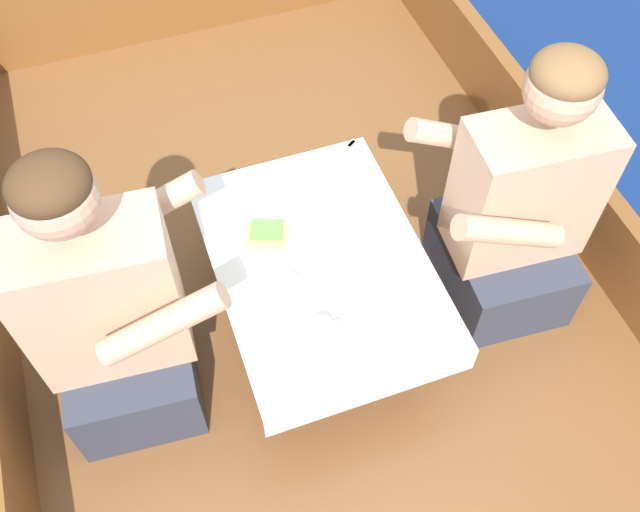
{
  "coord_description": "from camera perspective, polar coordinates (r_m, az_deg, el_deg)",
  "views": [
    {
      "loc": [
        -0.41,
        -1.19,
        2.35
      ],
      "look_at": [
        0.0,
        -0.05,
        0.65
      ],
      "focal_mm": 40.0,
      "sensor_mm": 36.0,
      "label": 1
    }
  ],
  "objects": [
    {
      "name": "ground_plane",
      "position": [
        2.67,
        -0.37,
        -7.29
      ],
      "size": [
        60.0,
        60.0,
        0.0
      ],
      "primitive_type": "plane",
      "color": "navy"
    },
    {
      "name": "boat_deck",
      "position": [
        2.55,
        -0.38,
        -5.78
      ],
      "size": [
        2.04,
        3.29,
        0.28
      ],
      "primitive_type": "cube",
      "color": "brown",
      "rests_on": "ground_plane"
    },
    {
      "name": "gunwale_starboard",
      "position": [
        2.66,
        20.22,
        3.99
      ],
      "size": [
        0.06,
        3.29,
        0.3
      ],
      "primitive_type": "cube",
      "color": "brown",
      "rests_on": "boat_deck"
    },
    {
      "name": "cockpit_table",
      "position": [
        2.14,
        0.0,
        -0.84
      ],
      "size": [
        0.61,
        0.86,
        0.35
      ],
      "color": "#B2B2B7",
      "rests_on": "boat_deck"
    },
    {
      "name": "person_port",
      "position": [
        2.02,
        -16.21,
        -4.8
      ],
      "size": [
        0.55,
        0.48,
        1.0
      ],
      "rotation": [
        0.0,
        0.0,
        -0.08
      ],
      "color": "#333847",
      "rests_on": "boat_deck"
    },
    {
      "name": "person_starboard",
      "position": [
        2.24,
        15.42,
        3.31
      ],
      "size": [
        0.54,
        0.47,
        0.98
      ],
      "rotation": [
        0.0,
        0.0,
        3.07
      ],
      "color": "#333847",
      "rests_on": "boat_deck"
    },
    {
      "name": "plate_sandwich",
      "position": [
        2.15,
        -4.21,
        1.32
      ],
      "size": [
        0.18,
        0.18,
        0.01
      ],
      "color": "white",
      "rests_on": "cockpit_table"
    },
    {
      "name": "plate_bread",
      "position": [
        2.07,
        5.3,
        -1.72
      ],
      "size": [
        0.22,
        0.22,
        0.01
      ],
      "color": "white",
      "rests_on": "cockpit_table"
    },
    {
      "name": "sandwich",
      "position": [
        2.13,
        -4.26,
        1.76
      ],
      "size": [
        0.14,
        0.12,
        0.05
      ],
      "rotation": [
        0.0,
        0.0,
        -0.37
      ],
      "color": "tan",
      "rests_on": "plate_sandwich"
    },
    {
      "name": "bowl_port_near",
      "position": [
        2.02,
        -2.75,
        -2.79
      ],
      "size": [
        0.11,
        0.11,
        0.04
      ],
      "color": "white",
      "rests_on": "cockpit_table"
    },
    {
      "name": "bowl_starboard_near",
      "position": [
        2.15,
        1.2,
        2.11
      ],
      "size": [
        0.15,
        0.15,
        0.04
      ],
      "color": "white",
      "rests_on": "cockpit_table"
    },
    {
      "name": "coffee_cup_port",
      "position": [
        1.94,
        0.27,
        -5.99
      ],
      "size": [
        0.09,
        0.06,
        0.06
      ],
      "color": "white",
      "rests_on": "cockpit_table"
    },
    {
      "name": "coffee_cup_starboard",
      "position": [
        2.27,
        -1.93,
        6.3
      ],
      "size": [
        0.11,
        0.08,
        0.06
      ],
      "color": "white",
      "rests_on": "cockpit_table"
    },
    {
      "name": "utensil_knife_starboard",
      "position": [
        1.99,
        -4.0,
        -5.77
      ],
      "size": [
        0.14,
        0.12,
        0.0
      ],
      "rotation": [
        0.0,
        0.0,
        0.71
      ],
      "color": "silver",
      "rests_on": "cockpit_table"
    },
    {
      "name": "utensil_spoon_port",
      "position": [
        1.96,
        6.52,
        -7.2
      ],
      "size": [
        0.12,
        0.14,
        0.01
      ],
      "rotation": [
        0.0,
        0.0,
        2.28
      ],
      "color": "silver",
      "rests_on": "cockpit_table"
    },
    {
      "name": "utensil_fork_starboard",
      "position": [
        2.38,
        1.82,
        8.27
      ],
      "size": [
        0.15,
        0.11,
        0.0
      ],
      "rotation": [
        0.0,
        0.0,
        0.58
      ],
      "color": "silver",
      "rests_on": "cockpit_table"
    },
    {
      "name": "utensil_spoon_starboard",
      "position": [
        2.11,
        1.13,
        -0.01
      ],
      "size": [
        0.13,
        0.13,
        0.01
      ],
      "rotation": [
        0.0,
        0.0,
        2.33
      ],
      "color": "silver",
      "rests_on": "cockpit_table"
    },
    {
      "name": "utensil_spoon_center",
      "position": [
        2.2,
        -2.05,
        2.96
      ],
      "size": [
        0.17,
        0.07,
        0.01
      ],
      "rotation": [
        0.0,
        0.0,
        2.81
      ],
      "color": "silver",
      "rests_on": "cockpit_table"
    },
    {
      "name": "utensil_knife_port",
      "position": [
        2.02,
        8.57,
        -5.04
      ],
      "size": [
        0.16,
        0.07,
        0.0
      ],
      "rotation": [
        0.0,
        0.0,
        2.78
      ],
      "color": "silver",
      "rests_on": "cockpit_table"
    }
  ]
}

